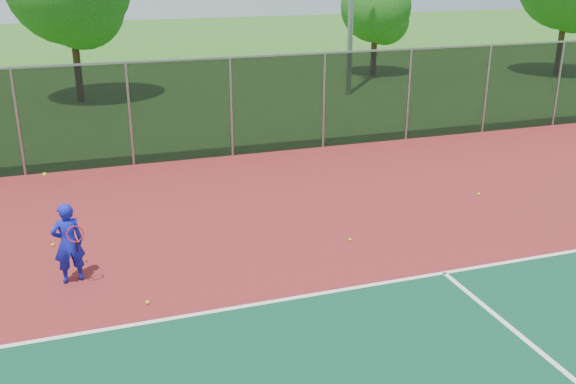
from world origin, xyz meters
name	(u,v)px	position (x,y,z in m)	size (l,w,h in m)	color
court_apron	(373,317)	(0.00, 2.00, 0.01)	(30.00, 20.00, 0.02)	maroon
fence_back	(231,106)	(0.00, 12.00, 1.56)	(30.00, 0.06, 3.03)	black
tennis_player	(68,243)	(-4.84, 4.96, 0.81)	(0.64, 0.65, 2.16)	#1218AF
practice_ball_0	(479,194)	(5.17, 6.53, 0.06)	(0.07, 0.07, 0.07)	yellow
practice_ball_1	(350,240)	(0.87, 4.97, 0.06)	(0.07, 0.07, 0.07)	yellow
practice_ball_2	(148,302)	(-3.60, 3.63, 0.06)	(0.07, 0.07, 0.07)	yellow
practice_ball_3	(53,245)	(-5.21, 6.71, 0.06)	(0.07, 0.07, 0.07)	yellow
tree_back_mid	(378,10)	(10.54, 23.78, 3.29)	(3.57, 3.57, 5.25)	#331D12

